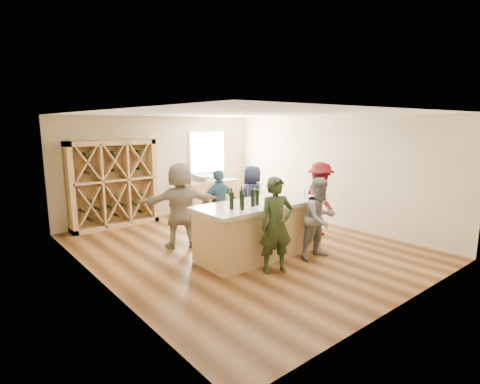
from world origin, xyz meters
TOP-DOWN VIEW (x-y plane):
  - floor at (0.00, 0.00)m, footprint 6.00×7.00m
  - ceiling at (0.00, 0.00)m, footprint 6.00×7.00m
  - wall_back at (0.00, 3.55)m, footprint 6.00×0.10m
  - wall_front at (0.00, -3.55)m, footprint 6.00×0.10m
  - wall_left at (-3.05, 0.00)m, footprint 0.10×7.00m
  - wall_right at (3.05, 0.00)m, footprint 0.10×7.00m
  - window_frame at (1.50, 3.47)m, footprint 1.30×0.06m
  - window_pane at (1.50, 3.44)m, footprint 1.18×0.01m
  - wine_rack at (-1.50, 3.27)m, footprint 2.20×0.45m
  - back_counter_base at (1.40, 3.20)m, footprint 1.60×0.58m
  - back_counter_top at (1.40, 3.20)m, footprint 1.70×0.62m
  - sink at (1.20, 3.20)m, footprint 0.54×0.54m
  - faucet at (1.20, 3.38)m, footprint 0.02×0.02m
  - tasting_counter_base at (-0.05, -0.63)m, footprint 2.60×1.00m
  - tasting_counter_top at (-0.05, -0.63)m, footprint 2.72×1.12m
  - wine_bottle_a at (-0.86, -0.73)m, footprint 0.09×0.09m
  - wine_bottle_b at (-0.75, -0.90)m, footprint 0.08×0.08m
  - wine_bottle_c at (-0.61, -0.71)m, footprint 0.10×0.10m
  - wine_bottle_d at (-0.41, -0.80)m, footprint 0.10×0.10m
  - wine_bottle_e at (-0.27, -0.77)m, footprint 0.09×0.09m
  - wine_glass_a at (-0.39, -1.08)m, footprint 0.09×0.09m
  - wine_glass_b at (0.18, -1.08)m, footprint 0.07×0.07m
  - wine_glass_c at (0.68, -1.13)m, footprint 0.09×0.09m
  - wine_glass_d at (0.40, -0.76)m, footprint 0.09×0.09m
  - wine_glass_e at (0.95, -0.89)m, footprint 0.09×0.09m
  - tasting_menu_a at (-0.40, -1.05)m, footprint 0.26×0.32m
  - tasting_menu_b at (0.18, -1.02)m, footprint 0.30×0.37m
  - tasting_menu_c at (0.84, -1.03)m, footprint 0.25×0.31m
  - person_near_left at (-0.43, -1.45)m, footprint 0.74×0.65m
  - person_near_right at (0.72, -1.49)m, footprint 0.81×0.49m
  - person_server at (2.03, -0.42)m, footprint 0.92×1.23m
  - person_far_mid at (-0.05, 0.76)m, footprint 1.00×0.64m
  - person_far_right at (0.97, 0.78)m, footprint 0.94×0.83m
  - person_far_left at (-1.01, 0.83)m, footprint 1.80×1.21m
  - wine_glass_f at (-0.10, -0.43)m, footprint 0.07×0.07m

SIDE VIEW (x-z plane):
  - floor at x=0.00m, z-range -0.10..0.00m
  - back_counter_base at x=1.40m, z-range 0.00..0.86m
  - tasting_counter_base at x=-0.05m, z-range 0.00..1.00m
  - person_far_mid at x=-0.05m, z-range 0.00..1.59m
  - person_near_right at x=0.72m, z-range 0.00..1.59m
  - person_far_right at x=0.97m, z-range 0.00..1.61m
  - person_near_left at x=-0.43m, z-range 0.00..1.71m
  - person_server at x=2.03m, z-range 0.00..1.72m
  - back_counter_top at x=1.40m, z-range 0.86..0.92m
  - person_far_left at x=-1.01m, z-range 0.00..1.82m
  - sink at x=1.20m, z-range 0.92..1.11m
  - tasting_counter_top at x=-0.05m, z-range 1.00..1.08m
  - faucet at x=1.20m, z-range 0.92..1.22m
  - tasting_menu_a at x=-0.40m, z-range 1.08..1.08m
  - tasting_menu_b at x=0.18m, z-range 1.08..1.08m
  - tasting_menu_c at x=0.84m, z-range 1.08..1.08m
  - wine_rack at x=-1.50m, z-range 0.00..2.20m
  - wine_glass_b at x=0.18m, z-range 1.08..1.25m
  - wine_glass_d at x=0.40m, z-range 1.08..1.26m
  - wine_glass_f at x=-0.10m, z-range 1.08..1.26m
  - wine_glass_e at x=0.95m, z-range 1.08..1.27m
  - wine_glass_c at x=0.68m, z-range 1.08..1.27m
  - wine_glass_a at x=-0.39m, z-range 1.08..1.28m
  - wine_bottle_b at x=-0.75m, z-range 1.08..1.37m
  - wine_bottle_e at x=-0.27m, z-range 1.08..1.38m
  - wine_bottle_c at x=-0.61m, z-range 1.08..1.39m
  - wine_bottle_a at x=-0.86m, z-range 1.08..1.40m
  - wine_bottle_d at x=-0.41m, z-range 1.08..1.41m
  - wall_back at x=0.00m, z-range 0.00..2.80m
  - wall_front at x=0.00m, z-range 0.00..2.80m
  - wall_left at x=-3.05m, z-range 0.00..2.80m
  - wall_right at x=3.05m, z-range 0.00..2.80m
  - window_frame at x=1.50m, z-range 1.10..2.40m
  - window_pane at x=1.50m, z-range 1.16..2.34m
  - ceiling at x=0.00m, z-range 2.80..2.90m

